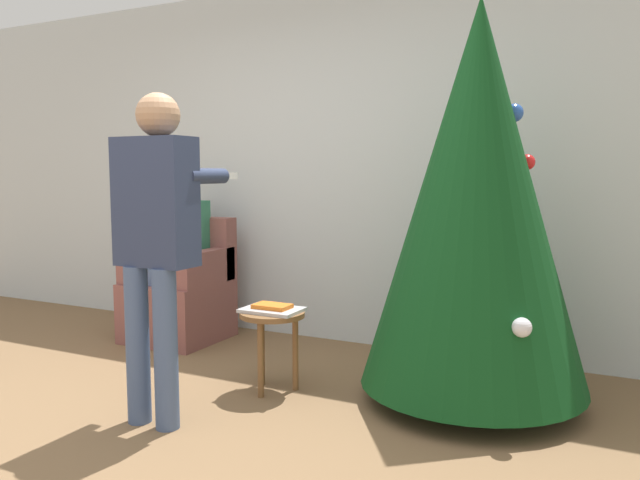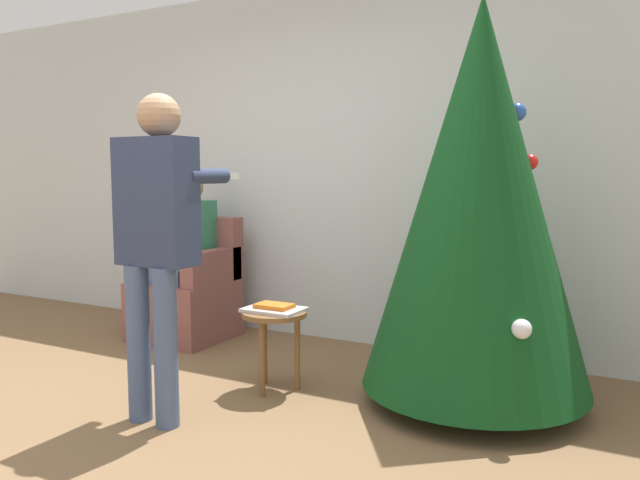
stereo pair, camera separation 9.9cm
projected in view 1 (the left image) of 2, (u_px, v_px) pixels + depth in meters
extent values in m
plane|color=brown|center=(107.00, 447.00, 2.93)|extent=(14.00, 14.00, 0.00)
cube|color=silver|center=(319.00, 164.00, 4.77)|extent=(8.00, 0.06, 2.70)
cylinder|color=brown|center=(471.00, 392.00, 3.51)|extent=(0.10, 0.10, 0.10)
cone|color=#0F4219|center=(476.00, 195.00, 3.40)|extent=(1.24, 1.24, 2.12)
sphere|color=white|center=(522.00, 327.00, 2.97)|extent=(0.10, 0.10, 0.10)
sphere|color=gold|center=(452.00, 137.00, 3.56)|extent=(0.08, 0.08, 0.08)
sphere|color=#2856B2|center=(514.00, 113.00, 3.36)|extent=(0.10, 0.10, 0.10)
sphere|color=red|center=(527.00, 162.00, 3.37)|extent=(0.09, 0.09, 0.09)
cube|color=brown|center=(178.00, 310.00, 4.81)|extent=(0.67, 0.66, 0.45)
cube|color=brown|center=(197.00, 247.00, 4.99)|extent=(0.67, 0.14, 0.48)
cube|color=brown|center=(149.00, 263.00, 4.90)|extent=(0.12, 0.59, 0.26)
cube|color=brown|center=(206.00, 268.00, 4.66)|extent=(0.12, 0.59, 0.26)
cylinder|color=#475B84|center=(150.00, 314.00, 4.68)|extent=(0.11, 0.11, 0.45)
cylinder|color=#475B84|center=(171.00, 317.00, 4.59)|extent=(0.11, 0.11, 0.45)
cube|color=#475B84|center=(173.00, 275.00, 4.74)|extent=(0.32, 0.40, 0.12)
cube|color=#337A5B|center=(184.00, 233.00, 4.84)|extent=(0.36, 0.20, 0.50)
sphere|color=#936B4C|center=(183.00, 188.00, 4.80)|extent=(0.20, 0.20, 0.20)
cylinder|color=#475B84|center=(138.00, 345.00, 3.19)|extent=(0.12, 0.12, 0.82)
cylinder|color=#475B84|center=(166.00, 349.00, 3.11)|extent=(0.12, 0.12, 0.82)
cube|color=#2D3856|center=(156.00, 202.00, 3.12)|extent=(0.41, 0.20, 0.65)
sphere|color=tan|center=(158.00, 115.00, 3.11)|extent=(0.22, 0.22, 0.22)
cylinder|color=#2D3856|center=(154.00, 176.00, 3.36)|extent=(0.08, 0.30, 0.08)
cylinder|color=#2D3856|center=(206.00, 176.00, 3.20)|extent=(0.08, 0.30, 0.08)
cube|color=white|center=(228.00, 176.00, 3.37)|extent=(0.04, 0.14, 0.04)
cylinder|color=brown|center=(272.00, 314.00, 3.65)|extent=(0.38, 0.38, 0.03)
cylinder|color=brown|center=(261.00, 360.00, 3.56)|extent=(0.04, 0.04, 0.44)
cylinder|color=brown|center=(295.00, 353.00, 3.69)|extent=(0.04, 0.04, 0.44)
cylinder|color=brown|center=(262.00, 348.00, 3.79)|extent=(0.04, 0.04, 0.44)
cube|color=silver|center=(272.00, 310.00, 3.65)|extent=(0.34, 0.24, 0.02)
cube|color=orange|center=(272.00, 306.00, 3.65)|extent=(0.21, 0.14, 0.02)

